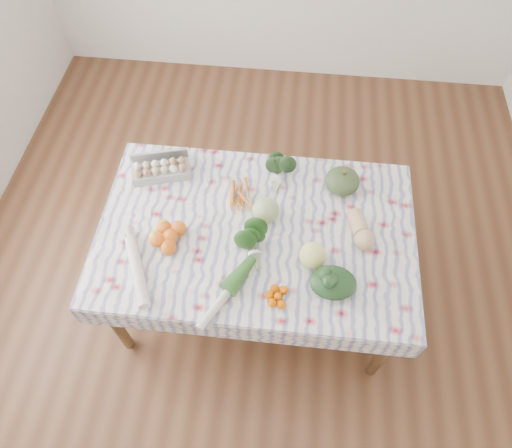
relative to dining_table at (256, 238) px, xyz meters
name	(u,v)px	position (x,y,z in m)	size (l,w,h in m)	color
ground	(256,291)	(0.00, 0.00, -0.68)	(4.50, 4.50, 0.00)	#52301C
dining_table	(256,238)	(0.00, 0.00, 0.00)	(1.60, 1.00, 0.75)	brown
tablecloth	(256,231)	(0.00, 0.00, 0.08)	(1.66, 1.06, 0.01)	white
egg_carton	(161,171)	(-0.57, 0.30, 0.13)	(0.32, 0.13, 0.09)	#A5A5A1
carrot_bunch	(240,199)	(-0.11, 0.18, 0.10)	(0.19, 0.18, 0.04)	orange
kale_bunch	(281,170)	(0.10, 0.36, 0.15)	(0.15, 0.13, 0.13)	#193315
kabocha_squash	(342,181)	(0.44, 0.33, 0.15)	(0.19, 0.19, 0.12)	#384D27
cabbage	(266,210)	(0.04, 0.08, 0.15)	(0.14, 0.14, 0.14)	#9EB674
butternut_squash	(361,229)	(0.54, 0.03, 0.14)	(0.10, 0.23, 0.10)	tan
orange_cluster	(170,236)	(-0.43, -0.11, 0.13)	(0.25, 0.25, 0.08)	orange
broccoli	(253,243)	(0.00, -0.12, 0.14)	(0.16, 0.16, 0.12)	#1A4413
mandarin_cluster	(278,296)	(0.15, -0.37, 0.11)	(0.15, 0.15, 0.04)	#E05D00
grapefruit	(313,255)	(0.29, -0.16, 0.15)	(0.13, 0.13, 0.13)	#EDE776
spinach_bag	(333,283)	(0.40, -0.29, 0.13)	(0.23, 0.18, 0.10)	black
daikon	(137,271)	(-0.55, -0.31, 0.11)	(0.06, 0.06, 0.41)	silver
leek	(226,294)	(-0.10, -0.39, 0.11)	(0.05, 0.05, 0.42)	silver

